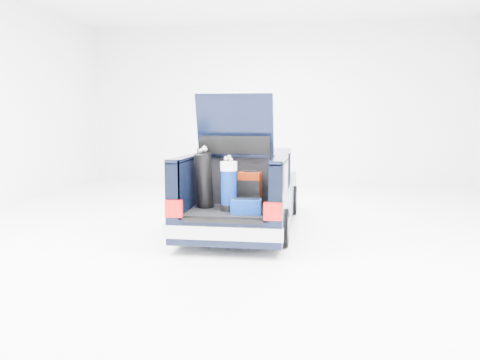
% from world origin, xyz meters
% --- Properties ---
extents(ground, '(14.00, 14.00, 0.00)m').
position_xyz_m(ground, '(0.00, 0.00, 0.00)').
color(ground, white).
rests_on(ground, ground).
extents(car, '(1.87, 4.65, 2.47)m').
position_xyz_m(car, '(-0.00, 0.11, 0.67)').
color(car, black).
rests_on(car, ground).
extents(red_suitcase, '(0.38, 0.26, 0.60)m').
position_xyz_m(red_suitcase, '(0.26, -1.10, 0.88)').
color(red_suitcase, '#621503').
rests_on(red_suitcase, car).
extents(black_golf_bag, '(0.36, 0.43, 1.01)m').
position_xyz_m(black_golf_bag, '(-0.46, -1.35, 1.05)').
color(black_golf_bag, black).
rests_on(black_golf_bag, car).
extents(blue_golf_bag, '(0.33, 0.33, 0.88)m').
position_xyz_m(blue_golf_bag, '(-0.02, -1.55, 1.00)').
color(blue_golf_bag, black).
rests_on(blue_golf_bag, car).
extents(blue_duffel, '(0.49, 0.34, 0.24)m').
position_xyz_m(blue_duffel, '(0.29, -1.76, 0.71)').
color(blue_duffel, navy).
rests_on(blue_duffel, car).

